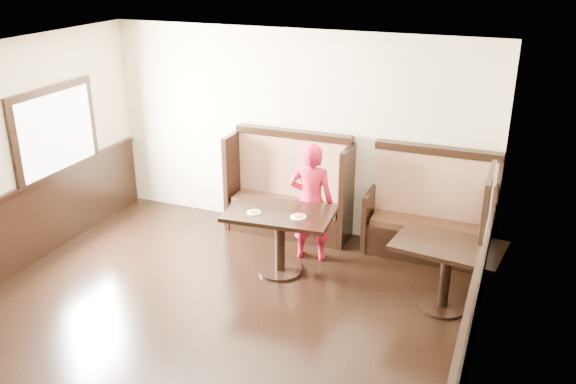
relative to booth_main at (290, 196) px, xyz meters
The scene contains 9 objects.
ground 3.34m from the booth_main, 90.00° to the right, with size 7.00×7.00×0.00m, color black.
room_shell 3.03m from the booth_main, 95.65° to the right, with size 7.00×7.00×7.00m.
booth_main is the anchor object (origin of this frame).
booth_neighbor 1.95m from the booth_main, ahead, with size 1.65×0.72×1.45m.
table_main 1.20m from the booth_main, 74.16° to the right, with size 1.34×0.90×0.82m.
table_neighbor 2.63m from the booth_main, 27.61° to the right, with size 1.24×0.90×0.80m.
child 0.89m from the booth_main, 49.87° to the right, with size 0.57×0.37×1.56m, color #AC122B.
pizza_plate_left 1.33m from the booth_main, 87.78° to the right, with size 0.17×0.17×0.03m.
pizza_plate_right 1.39m from the booth_main, 64.14° to the right, with size 0.19×0.19×0.04m.
Camera 1 is at (2.91, -4.03, 3.79)m, focal length 38.00 mm.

